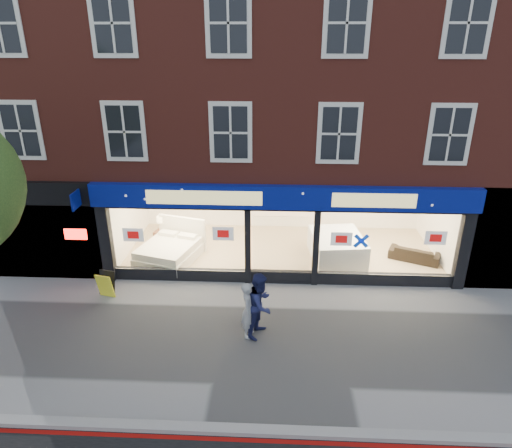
# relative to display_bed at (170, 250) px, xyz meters

# --- Properties ---
(ground) EXTENTS (120.00, 120.00, 0.00)m
(ground) POSITION_rel_display_bed_xyz_m (3.82, -4.33, -0.44)
(ground) COLOR gray
(ground) RESTS_ON ground
(kerb_line) EXTENTS (60.00, 0.10, 0.01)m
(kerb_line) POSITION_rel_display_bed_xyz_m (3.82, -7.43, -0.43)
(kerb_line) COLOR #8C0A07
(kerb_line) RESTS_ON ground
(kerb_stone) EXTENTS (60.00, 0.25, 0.12)m
(kerb_stone) POSITION_rel_display_bed_xyz_m (3.82, -7.23, -0.38)
(kerb_stone) COLOR gray
(kerb_stone) RESTS_ON ground
(showroom_floor) EXTENTS (11.00, 4.50, 0.10)m
(showroom_floor) POSITION_rel_display_bed_xyz_m (3.82, 0.92, -0.39)
(showroom_floor) COLOR tan
(showroom_floor) RESTS_ON ground
(building) EXTENTS (19.00, 8.26, 10.30)m
(building) POSITION_rel_display_bed_xyz_m (3.81, 2.60, 6.23)
(building) COLOR maroon
(building) RESTS_ON ground
(display_bed) EXTENTS (2.30, 2.55, 1.21)m
(display_bed) POSITION_rel_display_bed_xyz_m (0.00, 0.00, 0.00)
(display_bed) COLOR white
(display_bed) RESTS_ON showroom_floor
(bedside_table) EXTENTS (0.55, 0.55, 0.55)m
(bedside_table) POSITION_rel_display_bed_xyz_m (-0.58, 1.14, -0.07)
(bedside_table) COLOR brown
(bedside_table) RESTS_ON showroom_floor
(mattress_stack) EXTENTS (1.92, 2.31, 0.84)m
(mattress_stack) POSITION_rel_display_bed_xyz_m (5.76, 0.34, 0.08)
(mattress_stack) COLOR white
(mattress_stack) RESTS_ON showroom_floor
(sofa) EXTENTS (1.79, 1.28, 0.49)m
(sofa) POSITION_rel_display_bed_xyz_m (8.42, 0.33, -0.10)
(sofa) COLOR black
(sofa) RESTS_ON showroom_floor
(a_board) EXTENTS (0.58, 0.45, 0.80)m
(a_board) POSITION_rel_display_bed_xyz_m (-1.43, -2.34, -0.04)
(a_board) COLOR yellow
(a_board) RESTS_ON ground
(pedestrian_grey) EXTENTS (0.46, 0.62, 1.55)m
(pedestrian_grey) POSITION_rel_display_bed_xyz_m (2.97, -4.04, 0.33)
(pedestrian_grey) COLOR #989B9F
(pedestrian_grey) RESTS_ON ground
(pedestrian_blue) EXTENTS (0.96, 1.06, 1.78)m
(pedestrian_blue) POSITION_rel_display_bed_xyz_m (3.27, -3.96, 0.45)
(pedestrian_blue) COLOR #1A1F4B
(pedestrian_blue) RESTS_ON ground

